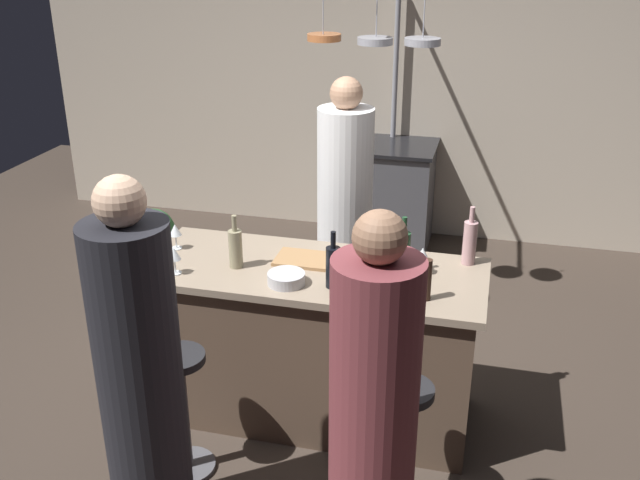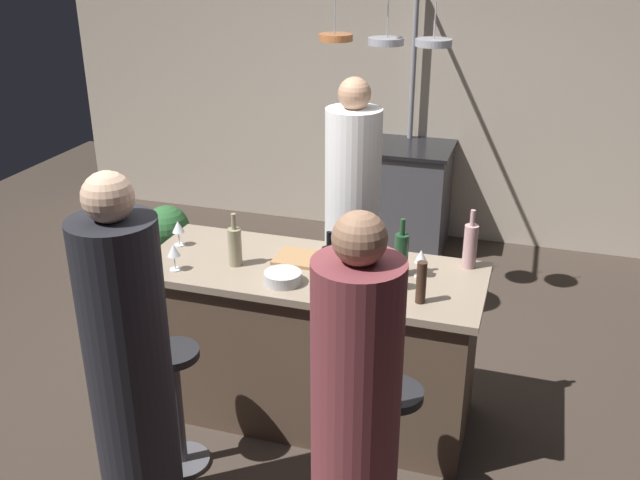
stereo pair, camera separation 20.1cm
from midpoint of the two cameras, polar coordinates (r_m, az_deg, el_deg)
name	(u,v)px [view 2 (the right image)]	position (r m, az deg, el deg)	size (l,w,h in m)	color
ground_plane	(312,410)	(4.22, 0.78, -13.37)	(9.00, 9.00, 0.00)	#382D26
back_wall	(415,86)	(6.28, 8.53, 11.98)	(6.40, 0.16, 2.60)	#BCAD99
kitchen_island	(312,342)	(3.96, 0.81, -8.13)	(1.80, 0.72, 0.90)	brown
stove_range	(401,196)	(6.13, 7.43, 3.45)	(0.80, 0.64, 0.89)	#47474C
chef	(352,217)	(4.72, 3.79, 1.84)	(0.36, 0.36, 1.71)	white
bar_stool_left	(177,403)	(3.69, -9.73, -12.64)	(0.28, 0.28, 0.68)	#4C4C51
guest_left	(130,375)	(3.18, -13.08, -10.46)	(0.36, 0.36, 1.70)	black
bar_stool_right	(391,446)	(3.41, 7.46, -15.96)	(0.28, 0.28, 0.68)	#4C4C51
guest_right	(355,423)	(2.89, 4.87, -14.32)	(0.35, 0.35, 1.65)	brown
overhead_pot_rack	(397,62)	(5.29, 7.24, 13.88)	(0.88, 1.45, 2.17)	gray
potted_plant	(167,233)	(5.84, -11.08, 0.57)	(0.36, 0.36, 0.52)	brown
cutting_board	(305,259)	(3.83, 0.33, -1.53)	(0.32, 0.22, 0.02)	#997047
pepper_mill	(421,282)	(3.42, 9.73, -3.36)	(0.05, 0.05, 0.21)	#382319
wine_bottle_amber	(383,269)	(3.49, 6.69, -2.30)	(0.07, 0.07, 0.31)	brown
wine_bottle_rose	(470,245)	(3.81, 13.34, -0.42)	(0.07, 0.07, 0.32)	#B78C8E
wine_bottle_dark	(329,266)	(3.51, 2.35, -2.12)	(0.07, 0.07, 0.30)	black
wine_bottle_white	(235,246)	(3.76, -5.26, -0.47)	(0.07, 0.07, 0.29)	gray
wine_bottle_green	(401,254)	(3.66, 8.05, -1.10)	(0.07, 0.07, 0.31)	#193D23
wine_glass_by_chef	(178,228)	(4.03, -9.81, 0.94)	(0.07, 0.07, 0.15)	silver
wine_glass_near_right_guest	(421,257)	(3.67, 9.59, -1.40)	(0.07, 0.07, 0.15)	silver
wine_glass_near_left_guest	(174,251)	(3.74, -10.05, -0.92)	(0.07, 0.07, 0.15)	silver
mixing_bowl_steel	(283,278)	(3.59, -1.37, -3.02)	(0.19, 0.19, 0.06)	#B7B7BC
mixing_bowl_wooden	(355,275)	(3.61, 4.42, -2.77)	(0.22, 0.22, 0.07)	brown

